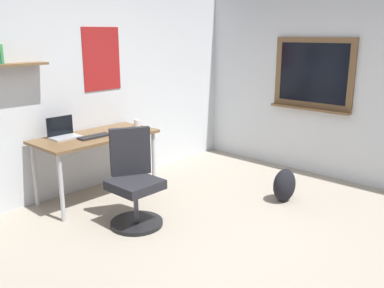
{
  "coord_description": "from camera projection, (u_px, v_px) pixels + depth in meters",
  "views": [
    {
      "loc": [
        -2.71,
        -1.85,
        1.86
      ],
      "look_at": [
        0.06,
        0.71,
        0.85
      ],
      "focal_mm": 39.2,
      "sensor_mm": 36.0,
      "label": 1
    }
  ],
  "objects": [
    {
      "name": "ground_plane",
      "position": [
        248.0,
        255.0,
        3.62
      ],
      "size": [
        5.2,
        5.2,
        0.0
      ],
      "primitive_type": "plane",
      "color": "#9E9384",
      "rests_on": "ground"
    },
    {
      "name": "wall_back",
      "position": [
        79.0,
        82.0,
        4.88
      ],
      "size": [
        5.0,
        0.3,
        2.6
      ],
      "color": "silver",
      "rests_on": "ground"
    },
    {
      "name": "wall_right",
      "position": [
        369.0,
        80.0,
        5.03
      ],
      "size": [
        0.22,
        5.0,
        2.6
      ],
      "color": "silver",
      "rests_on": "ground"
    },
    {
      "name": "desk",
      "position": [
        96.0,
        142.0,
        4.71
      ],
      "size": [
        1.36,
        0.66,
        0.75
      ],
      "color": "brown",
      "rests_on": "ground"
    },
    {
      "name": "office_chair",
      "position": [
        134.0,
        184.0,
        4.13
      ],
      "size": [
        0.55,
        0.56,
        0.95
      ],
      "color": "black",
      "rests_on": "ground"
    },
    {
      "name": "laptop",
      "position": [
        63.0,
        133.0,
        4.56
      ],
      "size": [
        0.31,
        0.21,
        0.23
      ],
      "color": "#ADAFB5",
      "rests_on": "desk"
    },
    {
      "name": "keyboard",
      "position": [
        95.0,
        136.0,
        4.58
      ],
      "size": [
        0.37,
        0.13,
        0.02
      ],
      "primitive_type": "cube",
      "color": "black",
      "rests_on": "desk"
    },
    {
      "name": "computer_mouse",
      "position": [
        115.0,
        132.0,
        4.78
      ],
      "size": [
        0.1,
        0.06,
        0.03
      ],
      "primitive_type": "ellipsoid",
      "color": "#262628",
      "rests_on": "desk"
    },
    {
      "name": "coffee_mug",
      "position": [
        137.0,
        123.0,
        5.07
      ],
      "size": [
        0.08,
        0.08,
        0.09
      ],
      "primitive_type": "cylinder",
      "color": "silver",
      "rests_on": "desk"
    },
    {
      "name": "backpack",
      "position": [
        284.0,
        185.0,
        4.73
      ],
      "size": [
        0.32,
        0.22,
        0.38
      ],
      "primitive_type": "ellipsoid",
      "color": "black",
      "rests_on": "ground"
    }
  ]
}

